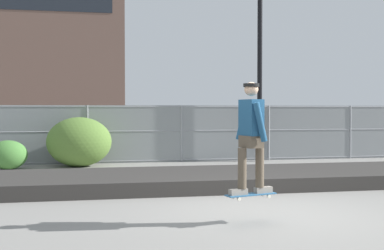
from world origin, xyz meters
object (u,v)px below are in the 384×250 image
shrub_center (79,142)px  shrub_left (8,155)px  skateboard (251,195)px  skater (251,131)px  street_lamp (260,30)px  parked_car_near (7,134)px  parked_car_mid (180,133)px

shrub_center → shrub_left: bearing=-169.3°
skateboard → skater: skater is taller
skater → skateboard: bearing=63.4°
street_lamp → shrub_center: (-5.81, -0.44, -3.58)m
street_lamp → parked_car_near: 9.54m
parked_car_mid → shrub_left: (-5.52, -3.34, -0.42)m
shrub_left → parked_car_near: bearing=99.8°
street_lamp → shrub_left: (-7.78, -0.81, -3.90)m
skateboard → skater: 0.96m
skateboard → shrub_left: bearing=121.7°
parked_car_mid → shrub_center: size_ratio=2.34×
street_lamp → shrub_left: street_lamp is taller
skateboard → parked_car_mid: size_ratio=0.18×
skateboard → parked_car_mid: bearing=86.0°
parked_car_near → parked_car_mid: same height
shrub_left → street_lamp: bearing=6.0°
street_lamp → shrub_center: 6.84m
skater → street_lamp: (3.02, 8.52, 2.93)m
skater → parked_car_mid: bearing=86.0°
skater → shrub_center: bearing=109.0°
skater → shrub_left: bearing=121.7°
skater → shrub_center: 8.57m
skateboard → parked_car_mid: (0.76, 11.04, 0.40)m
parked_car_near → shrub_left: parked_car_near is taller
street_lamp → parked_car_mid: street_lamp is taller
skateboard → parked_car_near: bearing=115.4°
skateboard → shrub_center: shrub_center is taller
parked_car_mid → shrub_left: bearing=-148.9°
skateboard → parked_car_near: size_ratio=0.18×
shrub_center → parked_car_near: bearing=128.3°
street_lamp → parked_car_near: (-8.41, 2.85, -3.48)m
skateboard → parked_car_near: parked_car_near is taller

